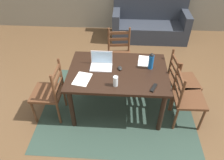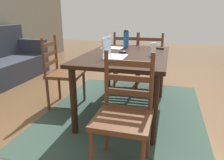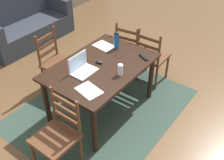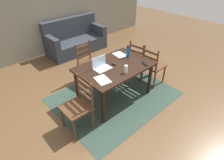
{
  "view_description": "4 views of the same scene",
  "coord_description": "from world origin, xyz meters",
  "px_view_note": "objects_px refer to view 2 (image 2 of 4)",
  "views": [
    {
      "loc": [
        0.07,
        -2.48,
        2.65
      ],
      "look_at": [
        -0.08,
        -0.1,
        0.67
      ],
      "focal_mm": 34.16,
      "sensor_mm": 36.0,
      "label": 1
    },
    {
      "loc": [
        -2.52,
        -0.51,
        1.24
      ],
      "look_at": [
        -0.14,
        0.14,
        0.47
      ],
      "focal_mm": 34.36,
      "sensor_mm": 36.0,
      "label": 2
    },
    {
      "loc": [
        -2.25,
        -1.88,
        2.74
      ],
      "look_at": [
        0.11,
        -0.1,
        0.5
      ],
      "focal_mm": 43.41,
      "sensor_mm": 36.0,
      "label": 3
    },
    {
      "loc": [
        -2.16,
        -2.29,
        2.56
      ],
      "look_at": [
        -0.12,
        -0.05,
        0.51
      ],
      "focal_mm": 29.78,
      "sensor_mm": 36.0,
      "label": 4
    }
  ],
  "objects_px": {
    "chair_right_far": "(127,60)",
    "computer_mouse": "(123,52)",
    "dining_table": "(126,62)",
    "chair_far_head": "(63,73)",
    "tv_remote": "(158,48)",
    "laptop": "(112,52)",
    "chair_right_near": "(149,62)",
    "couch": "(0,63)",
    "drinking_glass": "(153,49)",
    "water_bottle": "(126,38)",
    "chair_left_near": "(124,116)"
  },
  "relations": [
    {
      "from": "chair_right_far",
      "to": "laptop",
      "type": "bearing_deg",
      "value": -176.22
    },
    {
      "from": "chair_left_near",
      "to": "water_bottle",
      "type": "xyz_separation_m",
      "value": [
        1.49,
        0.3,
        0.44
      ]
    },
    {
      "from": "chair_right_far",
      "to": "computer_mouse",
      "type": "height_order",
      "value": "chair_right_far"
    },
    {
      "from": "chair_far_head",
      "to": "water_bottle",
      "type": "relative_size",
      "value": 3.72
    },
    {
      "from": "water_bottle",
      "to": "computer_mouse",
      "type": "xyz_separation_m",
      "value": [
        -0.45,
        -0.05,
        -0.12
      ]
    },
    {
      "from": "drinking_glass",
      "to": "computer_mouse",
      "type": "bearing_deg",
      "value": 82.85
    },
    {
      "from": "chair_far_head",
      "to": "tv_remote",
      "type": "xyz_separation_m",
      "value": [
        0.49,
        -1.21,
        0.31
      ]
    },
    {
      "from": "chair_right_near",
      "to": "chair_left_near",
      "type": "bearing_deg",
      "value": 179.98
    },
    {
      "from": "couch",
      "to": "laptop",
      "type": "xyz_separation_m",
      "value": [
        -0.94,
        -2.42,
        0.47
      ]
    },
    {
      "from": "laptop",
      "to": "tv_remote",
      "type": "bearing_deg",
      "value": -31.83
    },
    {
      "from": "dining_table",
      "to": "drinking_glass",
      "type": "height_order",
      "value": "drinking_glass"
    },
    {
      "from": "chair_far_head",
      "to": "couch",
      "type": "relative_size",
      "value": 0.53
    },
    {
      "from": "chair_right_near",
      "to": "tv_remote",
      "type": "relative_size",
      "value": 5.59
    },
    {
      "from": "laptop",
      "to": "dining_table",
      "type": "bearing_deg",
      "value": -23.27
    },
    {
      "from": "dining_table",
      "to": "couch",
      "type": "bearing_deg",
      "value": 74.71
    },
    {
      "from": "chair_far_head",
      "to": "computer_mouse",
      "type": "height_order",
      "value": "chair_far_head"
    },
    {
      "from": "chair_far_head",
      "to": "laptop",
      "type": "relative_size",
      "value": 2.96
    },
    {
      "from": "dining_table",
      "to": "water_bottle",
      "type": "xyz_separation_m",
      "value": [
        0.48,
        0.1,
        0.23
      ]
    },
    {
      "from": "water_bottle",
      "to": "couch",
      "type": "bearing_deg",
      "value": 84.94
    },
    {
      "from": "couch",
      "to": "laptop",
      "type": "height_order",
      "value": "couch"
    },
    {
      "from": "chair_left_near",
      "to": "drinking_glass",
      "type": "height_order",
      "value": "chair_left_near"
    },
    {
      "from": "tv_remote",
      "to": "dining_table",
      "type": "bearing_deg",
      "value": -10.85
    },
    {
      "from": "dining_table",
      "to": "chair_left_near",
      "type": "bearing_deg",
      "value": -168.99
    },
    {
      "from": "chair_right_far",
      "to": "drinking_glass",
      "type": "height_order",
      "value": "chair_right_far"
    },
    {
      "from": "water_bottle",
      "to": "tv_remote",
      "type": "bearing_deg",
      "value": -88.54
    },
    {
      "from": "chair_right_far",
      "to": "drinking_glass",
      "type": "relative_size",
      "value": 6.38
    },
    {
      "from": "computer_mouse",
      "to": "chair_right_near",
      "type": "bearing_deg",
      "value": -24.74
    },
    {
      "from": "chair_right_near",
      "to": "couch",
      "type": "xyz_separation_m",
      "value": [
        -0.32,
        2.73,
        -0.11
      ]
    },
    {
      "from": "chair_left_near",
      "to": "drinking_glass",
      "type": "relative_size",
      "value": 6.38
    },
    {
      "from": "chair_left_near",
      "to": "chair_right_near",
      "type": "relative_size",
      "value": 1.0
    },
    {
      "from": "chair_right_near",
      "to": "chair_right_far",
      "type": "distance_m",
      "value": 0.39
    },
    {
      "from": "dining_table",
      "to": "computer_mouse",
      "type": "height_order",
      "value": "computer_mouse"
    },
    {
      "from": "chair_right_near",
      "to": "tv_remote",
      "type": "height_order",
      "value": "chair_right_near"
    },
    {
      "from": "chair_left_near",
      "to": "water_bottle",
      "type": "bearing_deg",
      "value": 11.23
    },
    {
      "from": "chair_left_near",
      "to": "tv_remote",
      "type": "relative_size",
      "value": 5.59
    },
    {
      "from": "chair_far_head",
      "to": "couch",
      "type": "bearing_deg",
      "value": 67.32
    },
    {
      "from": "chair_left_near",
      "to": "chair_right_near",
      "type": "distance_m",
      "value": 2.03
    },
    {
      "from": "couch",
      "to": "drinking_glass",
      "type": "bearing_deg",
      "value": -104.0
    },
    {
      "from": "water_bottle",
      "to": "drinking_glass",
      "type": "xyz_separation_m",
      "value": [
        -0.5,
        -0.42,
        -0.06
      ]
    },
    {
      "from": "laptop",
      "to": "couch",
      "type": "bearing_deg",
      "value": 68.73
    },
    {
      "from": "dining_table",
      "to": "couch",
      "type": "relative_size",
      "value": 0.81
    },
    {
      "from": "dining_table",
      "to": "laptop",
      "type": "relative_size",
      "value": 4.53
    },
    {
      "from": "dining_table",
      "to": "laptop",
      "type": "height_order",
      "value": "laptop"
    },
    {
      "from": "chair_far_head",
      "to": "laptop",
      "type": "distance_m",
      "value": 0.87
    },
    {
      "from": "laptop",
      "to": "water_bottle",
      "type": "relative_size",
      "value": 1.26
    },
    {
      "from": "chair_right_far",
      "to": "water_bottle",
      "type": "height_order",
      "value": "water_bottle"
    },
    {
      "from": "dining_table",
      "to": "chair_left_near",
      "type": "height_order",
      "value": "chair_left_near"
    },
    {
      "from": "dining_table",
      "to": "chair_far_head",
      "type": "relative_size",
      "value": 1.53
    },
    {
      "from": "laptop",
      "to": "drinking_glass",
      "type": "height_order",
      "value": "laptop"
    },
    {
      "from": "couch",
      "to": "dining_table",
      "type": "bearing_deg",
      "value": -105.29
    }
  ]
}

